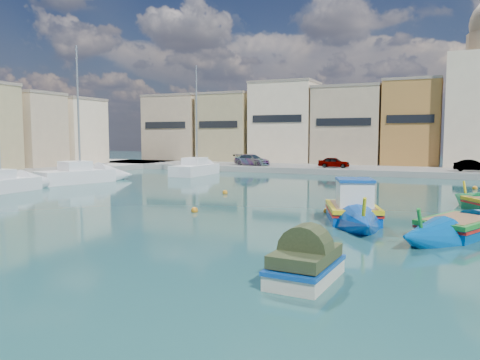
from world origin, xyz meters
The scene contains 11 objects.
ground centered at (0.00, 0.00, 0.00)m, with size 160.00×160.00×0.00m, color #14363C.
north_quay centered at (0.00, 32.00, 0.30)m, with size 80.00×8.00×0.60m, color gray.
north_townhouses centered at (6.68, 39.36, 5.00)m, with size 83.20×7.87×10.19m.
parked_cars centered at (-7.25, 30.50, 1.19)m, with size 26.43×2.54×1.25m.
luzzu_blue_cabin centered at (1.58, 3.19, 0.38)m, with size 4.77×8.90×3.07m.
luzzu_blue_south centered at (6.01, 1.73, 0.26)m, with size 5.44×8.62×2.48m.
tender_near centered at (2.11, -6.43, 0.42)m, with size 1.65×2.83×1.35m.
yacht_north centered at (-17.75, 24.37, 0.46)m, with size 2.59×8.85×11.79m.
yacht_midnorth centered at (-22.30, 13.19, 0.48)m, with size 5.14×9.01×12.25m.
yacht_mid centered at (-22.90, 5.72, 0.42)m, with size 2.30×8.56×10.79m.
mooring_buoys centered at (1.20, 5.17, 0.08)m, with size 21.23×27.19×0.36m.
Camera 1 is at (5.54, -18.45, 3.93)m, focal length 35.00 mm.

